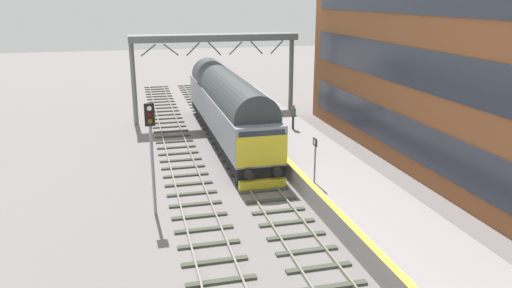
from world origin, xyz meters
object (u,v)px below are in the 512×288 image
(diesel_locomotive, at_px, (227,105))
(platform_number_sign, at_px, (315,154))
(signal_post_near, at_px, (151,145))
(waiting_passenger, at_px, (293,115))

(diesel_locomotive, bearing_deg, platform_number_sign, -80.31)
(diesel_locomotive, bearing_deg, signal_post_near, -116.56)
(diesel_locomotive, distance_m, waiting_passenger, 4.48)
(platform_number_sign, bearing_deg, waiting_passenger, 77.59)
(diesel_locomotive, relative_size, platform_number_sign, 8.65)
(waiting_passenger, bearing_deg, signal_post_near, 145.46)
(platform_number_sign, bearing_deg, signal_post_near, 176.27)
(waiting_passenger, bearing_deg, diesel_locomotive, 78.08)
(diesel_locomotive, xyz_separation_m, platform_number_sign, (1.95, -11.45, -0.05))
(diesel_locomotive, relative_size, signal_post_near, 3.66)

